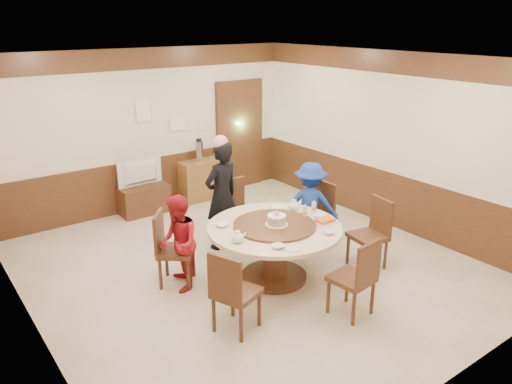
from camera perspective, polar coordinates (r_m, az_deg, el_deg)
room at (r=6.59m, az=-0.85°, el=-0.12°), size 6.00×6.04×2.84m
banquet_table at (r=6.48m, az=2.11°, el=-5.68°), size 1.73×1.73×0.78m
chair_0 at (r=7.57m, az=6.79°, el=-3.91°), size 0.46×0.45×0.97m
chair_1 at (r=7.64m, az=-2.13°, el=-3.55°), size 0.50×0.51×0.97m
chair_2 at (r=6.56m, az=-9.23°, el=-7.83°), size 0.62×0.62×0.97m
chair_3 at (r=5.58m, az=-2.38°, el=-12.82°), size 0.57×0.57×0.97m
chair_4 at (r=5.95m, az=10.97°, el=-10.99°), size 0.49×0.50×0.97m
chair_5 at (r=7.06m, az=12.72°, el=-6.03°), size 0.51×0.51×0.97m
person_standing at (r=7.30m, az=-3.94°, el=-0.42°), size 0.65×0.48×1.62m
person_red at (r=6.30m, az=-8.87°, el=-5.83°), size 0.65×0.73×1.24m
person_blue at (r=7.40m, az=6.21°, el=-1.53°), size 0.93×0.95×1.30m
birthday_cake at (r=6.33m, az=2.37°, el=-3.21°), size 0.29×0.29×0.20m
teapot_left at (r=5.92m, az=-2.13°, el=-5.24°), size 0.17×0.15×0.13m
teapot_right at (r=6.92m, az=4.33°, el=-1.58°), size 0.17×0.15×0.13m
bowl_0 at (r=6.39m, az=-3.85°, el=-3.78°), size 0.16×0.16×0.04m
bowl_1 at (r=6.22m, az=8.30°, el=-4.58°), size 0.14×0.14×0.04m
bowl_2 at (r=5.81m, az=2.50°, el=-6.22°), size 0.15×0.15×0.04m
bowl_3 at (r=6.70m, az=7.23°, el=-2.75°), size 0.14×0.14×0.04m
saucer_near at (r=5.79m, az=4.22°, el=-6.48°), size 0.18×0.18×0.01m
saucer_far at (r=7.01m, az=2.47°, el=-1.71°), size 0.18×0.18×0.01m
shrimp_platter at (r=6.53m, az=7.95°, el=-3.31°), size 0.30×0.20×0.06m
bottle_0 at (r=6.66m, az=5.61°, el=-2.30°), size 0.06×0.06×0.16m
bottle_1 at (r=6.80m, az=6.62°, el=-1.85°), size 0.06×0.06×0.16m
tv_stand at (r=8.98m, az=-12.68°, el=-0.82°), size 0.85×0.45×0.50m
television at (r=8.83m, az=-12.91°, el=2.13°), size 0.82×0.15×0.47m
side_cabinet at (r=9.47m, az=-6.32°, el=1.39°), size 0.80×0.40×0.75m
thermos at (r=9.30m, az=-6.52°, el=4.69°), size 0.15×0.15×0.38m
notice_left at (r=8.86m, az=-12.77°, el=8.96°), size 0.25×0.00×0.35m
notice_right at (r=9.19m, az=-8.91°, el=7.66°), size 0.30×0.00×0.22m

